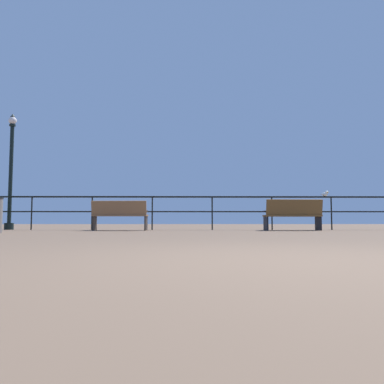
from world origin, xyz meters
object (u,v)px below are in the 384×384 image
at_px(seagull_on_rail, 325,194).
at_px(bench_near_right, 293,214).
at_px(lamppost_left, 11,172).
at_px(bench_near_left, 120,214).

bearing_deg(seagull_on_rail, bench_near_right, -148.10).
bearing_deg(lamppost_left, bench_near_right, -7.25).
height_order(bench_near_right, seagull_on_rail, seagull_on_rail).
height_order(bench_near_left, bench_near_right, bench_near_right).
relative_size(bench_near_right, seagull_on_rail, 4.81).
relative_size(lamppost_left, seagull_on_rail, 10.77).
xyz_separation_m(lamppost_left, seagull_on_rail, (10.40, -0.36, -0.75)).
xyz_separation_m(bench_near_left, bench_near_right, (5.27, -0.01, -0.00)).
distance_m(bench_near_right, seagull_on_rail, 1.65).
xyz_separation_m(bench_near_left, seagull_on_rail, (6.55, 0.78, 0.66)).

